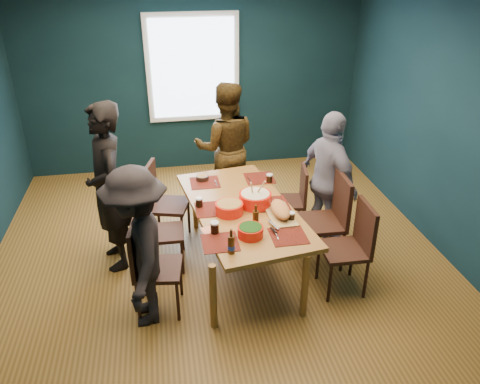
# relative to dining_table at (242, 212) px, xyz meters

# --- Properties ---
(room) EXTENTS (5.01, 5.01, 2.71)m
(room) POSITION_rel_dining_table_xyz_m (-0.23, 0.54, 0.71)
(room) COLOR olive
(room) RESTS_ON ground
(dining_table) EXTENTS (1.24, 2.04, 0.73)m
(dining_table) POSITION_rel_dining_table_xyz_m (0.00, 0.00, 0.00)
(dining_table) COLOR #A66F32
(dining_table) RESTS_ON floor
(chair_left_far) EXTENTS (0.54, 0.54, 0.96)m
(chair_left_far) POSITION_rel_dining_table_xyz_m (-0.83, 0.67, -0.10)
(chair_left_far) COLOR black
(chair_left_far) RESTS_ON floor
(chair_left_mid) EXTENTS (0.40, 0.40, 0.87)m
(chair_left_mid) POSITION_rel_dining_table_xyz_m (-0.89, 0.13, -0.15)
(chair_left_mid) COLOR black
(chair_left_mid) RESTS_ON floor
(chair_left_near) EXTENTS (0.47, 0.47, 0.93)m
(chair_left_near) POSITION_rel_dining_table_xyz_m (-0.98, -0.53, -0.12)
(chair_left_near) COLOR black
(chair_left_near) RESTS_ON floor
(chair_right_far) EXTENTS (0.44, 0.44, 0.84)m
(chair_right_far) POSITION_rel_dining_table_xyz_m (0.74, 0.58, -0.17)
(chair_right_far) COLOR black
(chair_right_far) RESTS_ON floor
(chair_right_mid) EXTENTS (0.48, 0.48, 1.03)m
(chair_right_mid) POSITION_rel_dining_table_xyz_m (0.93, -0.09, -0.06)
(chair_right_mid) COLOR black
(chair_right_mid) RESTS_ON floor
(chair_right_near) EXTENTS (0.43, 0.43, 0.95)m
(chair_right_near) POSITION_rel_dining_table_xyz_m (1.00, -0.56, -0.11)
(chair_right_near) COLOR black
(chair_right_near) RESTS_ON floor
(person_far_left) EXTENTS (0.58, 0.74, 1.81)m
(person_far_left) POSITION_rel_dining_table_xyz_m (-1.34, 0.31, 0.24)
(person_far_left) COLOR black
(person_far_left) RESTS_ON floor
(person_back) EXTENTS (0.88, 0.73, 1.68)m
(person_back) POSITION_rel_dining_table_xyz_m (0.04, 1.37, 0.18)
(person_back) COLOR black
(person_back) RESTS_ON floor
(person_right) EXTENTS (0.64, 1.00, 1.58)m
(person_right) POSITION_rel_dining_table_xyz_m (1.04, 0.32, 0.13)
(person_right) COLOR white
(person_right) RESTS_ON floor
(person_near_left) EXTENTS (0.59, 1.00, 1.53)m
(person_near_left) POSITION_rel_dining_table_xyz_m (-1.03, -0.64, 0.10)
(person_near_left) COLOR black
(person_near_left) RESTS_ON floor
(bowl_salad) EXTENTS (0.28, 0.28, 0.12)m
(bowl_salad) POSITION_rel_dining_table_xyz_m (-0.15, -0.11, 0.13)
(bowl_salad) COLOR red
(bowl_salad) RESTS_ON dining_table
(bowl_dumpling) EXTENTS (0.33, 0.33, 0.31)m
(bowl_dumpling) POSITION_rel_dining_table_xyz_m (0.14, 0.01, 0.14)
(bowl_dumpling) COLOR red
(bowl_dumpling) RESTS_ON dining_table
(bowl_herbs) EXTENTS (0.24, 0.24, 0.10)m
(bowl_herbs) POSITION_rel_dining_table_xyz_m (-0.03, -0.56, 0.12)
(bowl_herbs) COLOR red
(bowl_herbs) RESTS_ON dining_table
(cutting_board) EXTENTS (0.29, 0.59, 0.13)m
(cutting_board) POSITION_rel_dining_table_xyz_m (0.33, -0.25, 0.13)
(cutting_board) COLOR tan
(cutting_board) RESTS_ON dining_table
(small_bowl) EXTENTS (0.14, 0.14, 0.06)m
(small_bowl) POSITION_rel_dining_table_xyz_m (-0.34, 0.70, 0.10)
(small_bowl) COLOR black
(small_bowl) RESTS_ON dining_table
(beer_bottle_a) EXTENTS (0.06, 0.06, 0.24)m
(beer_bottle_a) POSITION_rel_dining_table_xyz_m (-0.24, -0.80, 0.15)
(beer_bottle_a) COLOR #40210B
(beer_bottle_a) RESTS_ON dining_table
(beer_bottle_b) EXTENTS (0.06, 0.06, 0.23)m
(beer_bottle_b) POSITION_rel_dining_table_xyz_m (0.06, -0.40, 0.16)
(beer_bottle_b) COLOR #40210B
(beer_bottle_b) RESTS_ON dining_table
(cola_glass_a) EXTENTS (0.08, 0.08, 0.12)m
(cola_glass_a) POSITION_rel_dining_table_xyz_m (-0.34, -0.45, 0.13)
(cola_glass_a) COLOR black
(cola_glass_a) RESTS_ON dining_table
(cola_glass_b) EXTENTS (0.07, 0.07, 0.09)m
(cola_glass_b) POSITION_rel_dining_table_xyz_m (0.42, -0.36, 0.12)
(cola_glass_b) COLOR black
(cola_glass_b) RESTS_ON dining_table
(cola_glass_c) EXTENTS (0.07, 0.07, 0.10)m
(cola_glass_c) POSITION_rel_dining_table_xyz_m (0.41, 0.50, 0.12)
(cola_glass_c) COLOR black
(cola_glass_c) RESTS_ON dining_table
(cola_glass_d) EXTENTS (0.08, 0.08, 0.10)m
(cola_glass_d) POSITION_rel_dining_table_xyz_m (-0.43, 0.08, 0.13)
(cola_glass_d) COLOR black
(cola_glass_d) RESTS_ON dining_table
(napkin_a) EXTENTS (0.15, 0.15, 0.00)m
(napkin_a) POSITION_rel_dining_table_xyz_m (0.39, 0.04, 0.07)
(napkin_a) COLOR #FF8D6B
(napkin_a) RESTS_ON dining_table
(napkin_b) EXTENTS (0.16, 0.16, 0.00)m
(napkin_b) POSITION_rel_dining_table_xyz_m (-0.39, -0.39, 0.07)
(napkin_b) COLOR #FF8D6B
(napkin_b) RESTS_ON dining_table
(napkin_c) EXTENTS (0.16, 0.16, 0.00)m
(napkin_c) POSITION_rel_dining_table_xyz_m (0.38, -0.69, 0.07)
(napkin_c) COLOR #FF8D6B
(napkin_c) RESTS_ON dining_table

